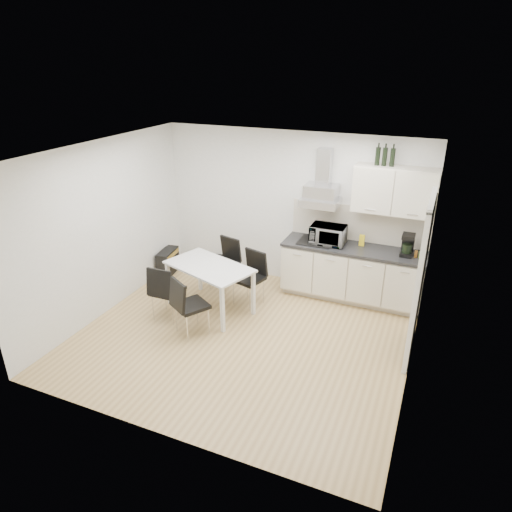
{
  "coord_description": "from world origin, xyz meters",
  "views": [
    {
      "loc": [
        2.32,
        -4.97,
        3.67
      ],
      "look_at": [
        0.04,
        0.4,
        1.1
      ],
      "focal_mm": 32.0,
      "sensor_mm": 36.0,
      "label": 1
    }
  ],
  "objects_px": {
    "chair_near_right": "(191,306)",
    "guitar_amp": "(168,262)",
    "dining_table": "(209,271)",
    "chair_near_left": "(168,291)",
    "kitchenette": "(356,252)",
    "chair_far_left": "(223,265)",
    "floor_speaker": "(218,262)",
    "chair_far_right": "(248,279)"
  },
  "relations": [
    {
      "from": "chair_far_right",
      "to": "chair_near_right",
      "type": "bearing_deg",
      "value": 85.89
    },
    {
      "from": "chair_near_right",
      "to": "chair_far_left",
      "type": "bearing_deg",
      "value": 129.73
    },
    {
      "from": "chair_far_left",
      "to": "chair_far_right",
      "type": "height_order",
      "value": "same"
    },
    {
      "from": "chair_far_left",
      "to": "chair_near_right",
      "type": "height_order",
      "value": "same"
    },
    {
      "from": "chair_far_left",
      "to": "chair_near_left",
      "type": "xyz_separation_m",
      "value": [
        -0.34,
        -1.18,
        0.0
      ]
    },
    {
      "from": "chair_near_right",
      "to": "guitar_amp",
      "type": "distance_m",
      "value": 2.11
    },
    {
      "from": "kitchenette",
      "to": "chair_far_left",
      "type": "height_order",
      "value": "kitchenette"
    },
    {
      "from": "chair_far_left",
      "to": "chair_near_left",
      "type": "height_order",
      "value": "same"
    },
    {
      "from": "kitchenette",
      "to": "chair_near_left",
      "type": "height_order",
      "value": "kitchenette"
    },
    {
      "from": "chair_far_right",
      "to": "chair_near_right",
      "type": "distance_m",
      "value": 1.15
    },
    {
      "from": "chair_far_left",
      "to": "chair_near_right",
      "type": "xyz_separation_m",
      "value": [
        0.21,
        -1.41,
        0.0
      ]
    },
    {
      "from": "guitar_amp",
      "to": "floor_speaker",
      "type": "relative_size",
      "value": 2.18
    },
    {
      "from": "kitchenette",
      "to": "guitar_amp",
      "type": "xyz_separation_m",
      "value": [
        -3.31,
        -0.38,
        -0.61
      ]
    },
    {
      "from": "chair_far_left",
      "to": "floor_speaker",
      "type": "xyz_separation_m",
      "value": [
        -0.47,
        0.67,
        -0.31
      ]
    },
    {
      "from": "chair_far_left",
      "to": "chair_far_right",
      "type": "xyz_separation_m",
      "value": [
        0.61,
        -0.34,
        0.0
      ]
    },
    {
      "from": "chair_near_right",
      "to": "guitar_amp",
      "type": "bearing_deg",
      "value": 163.79
    },
    {
      "from": "kitchenette",
      "to": "chair_far_left",
      "type": "distance_m",
      "value": 2.2
    },
    {
      "from": "kitchenette",
      "to": "chair_far_right",
      "type": "relative_size",
      "value": 2.86
    },
    {
      "from": "dining_table",
      "to": "chair_far_left",
      "type": "distance_m",
      "value": 0.76
    },
    {
      "from": "chair_far_right",
      "to": "kitchenette",
      "type": "bearing_deg",
      "value": -134.13
    },
    {
      "from": "dining_table",
      "to": "chair_near_right",
      "type": "xyz_separation_m",
      "value": [
        0.08,
        -0.7,
        -0.22
      ]
    },
    {
      "from": "chair_near_left",
      "to": "floor_speaker",
      "type": "height_order",
      "value": "chair_near_left"
    },
    {
      "from": "kitchenette",
      "to": "chair_near_right",
      "type": "bearing_deg",
      "value": -134.54
    },
    {
      "from": "guitar_amp",
      "to": "chair_near_left",
      "type": "bearing_deg",
      "value": -65.05
    },
    {
      "from": "kitchenette",
      "to": "chair_near_left",
      "type": "xyz_separation_m",
      "value": [
        -2.44,
        -1.69,
        -0.39
      ]
    },
    {
      "from": "chair_near_left",
      "to": "chair_near_right",
      "type": "xyz_separation_m",
      "value": [
        0.55,
        -0.24,
        0.0
      ]
    },
    {
      "from": "chair_near_left",
      "to": "chair_near_right",
      "type": "relative_size",
      "value": 1.0
    },
    {
      "from": "chair_far_right",
      "to": "dining_table",
      "type": "bearing_deg",
      "value": 54.06
    },
    {
      "from": "dining_table",
      "to": "guitar_amp",
      "type": "distance_m",
      "value": 1.64
    },
    {
      "from": "dining_table",
      "to": "chair_near_left",
      "type": "bearing_deg",
      "value": -116.14
    },
    {
      "from": "guitar_amp",
      "to": "chair_near_right",
      "type": "bearing_deg",
      "value": -56.15
    },
    {
      "from": "dining_table",
      "to": "chair_near_left",
      "type": "xyz_separation_m",
      "value": [
        -0.46,
        -0.46,
        -0.22
      ]
    },
    {
      "from": "chair_far_right",
      "to": "guitar_amp",
      "type": "distance_m",
      "value": 1.89
    },
    {
      "from": "kitchenette",
      "to": "guitar_amp",
      "type": "distance_m",
      "value": 3.39
    },
    {
      "from": "chair_near_right",
      "to": "guitar_amp",
      "type": "height_order",
      "value": "chair_near_right"
    },
    {
      "from": "dining_table",
      "to": "chair_near_right",
      "type": "distance_m",
      "value": 0.74
    },
    {
      "from": "chair_near_left",
      "to": "guitar_amp",
      "type": "xyz_separation_m",
      "value": [
        -0.87,
        1.31,
        -0.22
      ]
    },
    {
      "from": "chair_near_left",
      "to": "chair_far_left",
      "type": "bearing_deg",
      "value": 73.13
    },
    {
      "from": "kitchenette",
      "to": "chair_near_right",
      "type": "distance_m",
      "value": 2.73
    },
    {
      "from": "chair_near_right",
      "to": "floor_speaker",
      "type": "height_order",
      "value": "chair_near_right"
    },
    {
      "from": "chair_near_right",
      "to": "chair_far_right",
      "type": "bearing_deg",
      "value": 100.87
    },
    {
      "from": "kitchenette",
      "to": "chair_near_left",
      "type": "relative_size",
      "value": 2.86
    }
  ]
}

